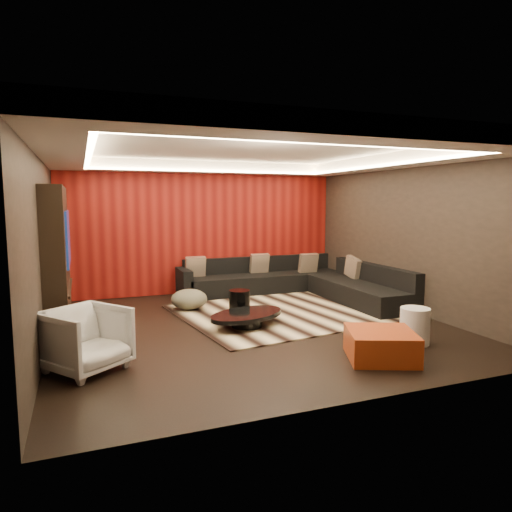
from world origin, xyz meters
name	(u,v)px	position (x,y,z in m)	size (l,w,h in m)	color
floor	(252,326)	(0.00, 0.00, -0.01)	(6.00, 6.00, 0.02)	black
ceiling	(252,147)	(0.00, 0.00, 2.81)	(6.00, 6.00, 0.02)	silver
wall_back	(203,229)	(0.00, 3.01, 1.40)	(6.00, 0.02, 2.80)	black
wall_left	(41,245)	(-3.01, 0.00, 1.40)	(0.02, 6.00, 2.80)	black
wall_right	(408,234)	(3.01, 0.00, 1.40)	(0.02, 6.00, 2.80)	black
red_feature_wall	(204,229)	(0.00, 2.97, 1.40)	(5.98, 0.05, 2.78)	#6B0C0A
soffit_back	(206,167)	(0.00, 2.70, 2.69)	(6.00, 0.60, 0.22)	silver
soffit_front	(348,129)	(0.00, -2.70, 2.69)	(6.00, 0.60, 0.22)	silver
soffit_left	(61,148)	(-2.70, 0.00, 2.69)	(0.60, 4.80, 0.22)	silver
soffit_right	(396,161)	(2.70, 0.00, 2.69)	(0.60, 4.80, 0.22)	silver
cove_back	(211,171)	(0.00, 2.36, 2.60)	(4.80, 0.08, 0.04)	#FFD899
cove_front	(330,143)	(0.00, -2.36, 2.60)	(4.80, 0.08, 0.04)	#FFD899
cove_left	(89,156)	(-2.36, 0.00, 2.60)	(0.08, 4.80, 0.04)	#FFD899
cove_right	(380,165)	(2.36, 0.00, 2.60)	(0.08, 4.80, 0.04)	#FFD899
tv_surround	(57,262)	(-2.85, 0.60, 1.10)	(0.30, 2.00, 2.20)	black
tv_screen	(67,238)	(-2.69, 0.60, 1.45)	(0.04, 1.30, 0.80)	black
tv_shelf	(70,288)	(-2.69, 0.60, 0.70)	(0.04, 1.60, 0.04)	black
rug	(294,311)	(1.05, 0.64, 0.01)	(4.00, 3.00, 0.02)	beige
coffee_table	(247,320)	(-0.11, -0.07, 0.13)	(1.32, 1.32, 0.22)	black
drum_stool	(239,302)	(0.03, 0.69, 0.24)	(0.37, 0.37, 0.43)	black
striped_pouf	(189,299)	(-0.70, 1.43, 0.20)	(0.66, 0.66, 0.36)	#B4B08B
white_side_table	(415,326)	(1.80, -1.68, 0.25)	(0.41, 0.41, 0.51)	white
orange_ottoman	(381,345)	(0.98, -2.03, 0.18)	(0.81, 0.81, 0.36)	#A63015
armchair	(86,340)	(-2.50, -1.13, 0.38)	(0.81, 0.83, 0.75)	silver
sectional_sofa	(298,284)	(1.73, 1.86, 0.26)	(3.65, 3.50, 0.75)	black
throw_pillows	(279,265)	(1.47, 2.26, 0.62)	(3.30, 1.68, 0.50)	#CAAF94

